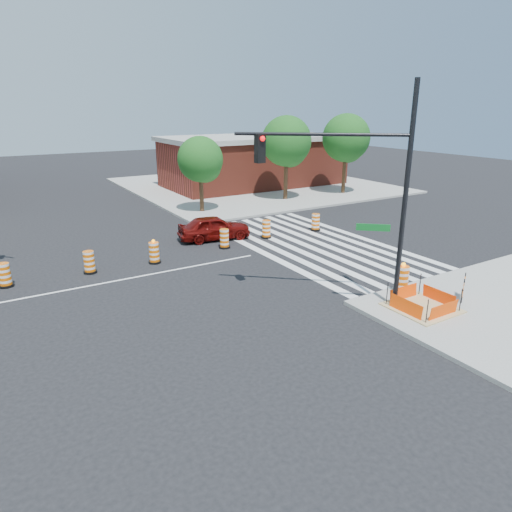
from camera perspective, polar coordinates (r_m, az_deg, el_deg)
name	(u,v)px	position (r m, az deg, el deg)	size (l,w,h in m)	color
ground	(111,282)	(20.66, -17.68, -3.10)	(120.00, 120.00, 0.00)	black
sidewalk_ne	(254,185)	(43.63, -0.28, 8.85)	(22.00, 22.00, 0.15)	gray
crosswalk_east	(312,244)	(25.25, 7.05, 1.52)	(6.75, 13.50, 0.01)	silver
lane_centerline	(111,282)	(20.66, -17.68, -3.09)	(14.00, 0.12, 0.01)	silver
excavation_pit	(422,307)	(17.89, 20.04, -5.96)	(2.20, 2.20, 0.90)	tan
brick_storefront	(254,161)	(43.32, -0.28, 11.78)	(16.50, 8.50, 4.60)	maroon
red_coupe	(214,228)	(25.85, -5.25, 3.56)	(1.63, 4.05, 1.38)	#580A07
signal_pole_se	(357,178)	(16.30, 12.55, 9.53)	(4.67, 3.98, 7.94)	black
pit_drum	(402,279)	(19.05, 17.79, -2.81)	(0.62, 0.62, 1.22)	black
barricade	(464,286)	(19.09, 24.53, -3.49)	(0.72, 0.48, 0.97)	#EC6204
tree_north_c	(201,162)	(32.10, -6.93, 11.60)	(3.15, 3.12, 5.31)	#382314
tree_north_d	(287,144)	(36.25, 3.85, 13.78)	(3.86, 3.86, 6.56)	#382314
tree_north_e	(346,141)	(39.54, 11.19, 13.96)	(3.92, 3.92, 6.66)	#382314
median_drum_2	(5,276)	(21.72, -28.90, -2.19)	(0.60, 0.60, 1.02)	black
median_drum_3	(89,263)	(21.91, -20.11, -0.81)	(0.60, 0.60, 1.02)	black
median_drum_4	(154,253)	(22.42, -12.61, 0.34)	(0.60, 0.60, 1.18)	black
median_drum_5	(224,239)	(24.28, -3.97, 2.10)	(0.60, 0.60, 1.02)	black
median_drum_6	(266,230)	(26.11, 1.30, 3.30)	(0.60, 0.60, 1.02)	black
median_drum_7	(316,223)	(27.92, 7.47, 4.14)	(0.60, 0.60, 1.02)	black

